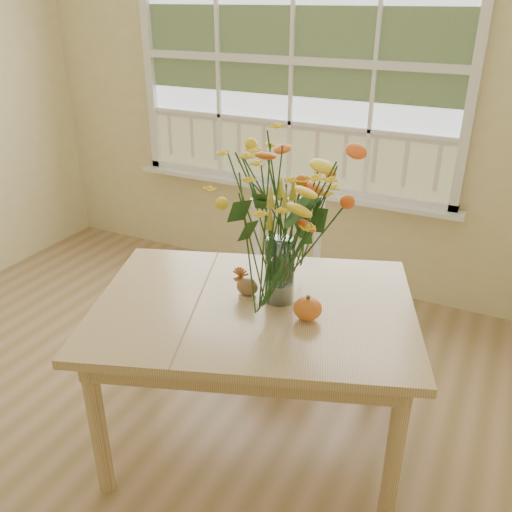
% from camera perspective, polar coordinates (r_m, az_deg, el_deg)
% --- Properties ---
extents(floor, '(4.00, 4.50, 0.01)m').
position_cam_1_polar(floor, '(2.69, -17.48, -21.78)').
color(floor, olive).
rests_on(floor, ground).
extents(wall_back, '(4.00, 0.02, 2.70)m').
position_cam_1_polar(wall_back, '(3.78, 3.90, 16.89)').
color(wall_back, beige).
rests_on(wall_back, floor).
extents(window, '(2.42, 0.12, 1.74)m').
position_cam_1_polar(window, '(3.72, 3.75, 19.57)').
color(window, silver).
rests_on(window, wall_back).
extents(dining_table, '(1.62, 1.38, 0.73)m').
position_cam_1_polar(dining_table, '(2.39, -0.21, -6.93)').
color(dining_table, tan).
rests_on(dining_table, floor).
extents(windsor_chair, '(0.53, 0.52, 0.88)m').
position_cam_1_polar(windsor_chair, '(3.13, 3.13, -1.51)').
color(windsor_chair, white).
rests_on(windsor_chair, floor).
extents(flower_vase, '(0.59, 0.59, 0.70)m').
position_cam_1_polar(flower_vase, '(2.19, 2.65, 4.98)').
color(flower_vase, white).
rests_on(flower_vase, dining_table).
extents(pumpkin, '(0.12, 0.12, 0.09)m').
position_cam_1_polar(pumpkin, '(2.22, 5.46, -5.64)').
color(pumpkin, '#DB5D19').
rests_on(pumpkin, dining_table).
extents(turkey_figurine, '(0.10, 0.08, 0.12)m').
position_cam_1_polar(turkey_figurine, '(2.37, -0.93, -3.27)').
color(turkey_figurine, '#CCB78C').
rests_on(turkey_figurine, dining_table).
extents(dark_gourd, '(0.13, 0.09, 0.06)m').
position_cam_1_polar(dark_gourd, '(2.58, 1.72, -1.15)').
color(dark_gourd, '#38160F').
rests_on(dark_gourd, dining_table).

